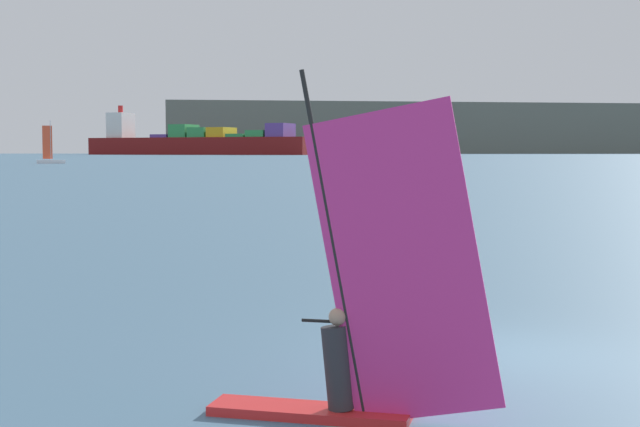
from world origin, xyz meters
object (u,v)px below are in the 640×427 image
(small_sailboat, at_px, (51,160))
(windsurfer, at_px, (362,324))
(cargo_ship, at_px, (197,142))
(channel_buoy, at_px, (384,188))

(small_sailboat, bearing_deg, windsurfer, -91.41)
(small_sailboat, bearing_deg, cargo_ship, 74.45)
(windsurfer, distance_m, channel_buoy, 46.03)
(windsurfer, distance_m, small_sailboat, 229.17)
(small_sailboat, bearing_deg, channel_buoy, -86.15)
(windsurfer, xyz_separation_m, small_sailboat, (-34.23, 226.60, -0.25))
(windsurfer, distance_m, cargo_ship, 714.96)
(windsurfer, height_order, channel_buoy, windsurfer)
(windsurfer, bearing_deg, channel_buoy, -80.16)
(channel_buoy, height_order, small_sailboat, small_sailboat)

